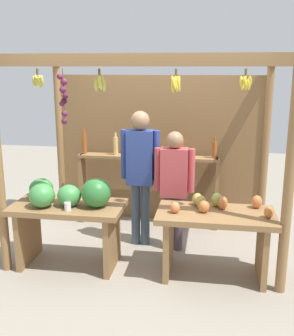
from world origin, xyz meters
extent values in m
plane|color=gray|center=(0.00, 0.00, 0.00)|extent=(12.00, 12.00, 0.00)
cylinder|color=olive|center=(1.47, -0.89, 1.16)|extent=(0.10, 0.10, 2.31)
cylinder|color=olive|center=(-1.47, 0.89, 1.16)|extent=(0.10, 0.10, 2.31)
cylinder|color=olive|center=(1.47, 0.89, 1.16)|extent=(0.10, 0.10, 2.31)
cube|color=olive|center=(0.00, -0.89, 2.25)|extent=(3.03, 0.12, 0.12)
cube|color=olive|center=(-1.47, 0.00, 2.25)|extent=(0.12, 1.89, 0.12)
cube|color=olive|center=(1.47, 0.00, 2.25)|extent=(0.12, 1.89, 0.12)
cube|color=brown|center=(0.00, 0.91, 1.04)|extent=(2.93, 0.04, 2.08)
cylinder|color=brown|center=(-0.37, -0.82, 2.14)|extent=(0.02, 0.02, 0.06)
ellipsoid|color=#D1CC4C|center=(-0.32, -0.81, 2.02)|extent=(0.04, 0.07, 0.13)
ellipsoid|color=#D1CC4C|center=(-0.36, -0.79, 2.05)|extent=(0.08, 0.05, 0.14)
ellipsoid|color=#D1CC4C|center=(-0.38, -0.80, 2.04)|extent=(0.06, 0.07, 0.14)
ellipsoid|color=#D1CC4C|center=(-0.40, -0.84, 2.02)|extent=(0.05, 0.06, 0.14)
ellipsoid|color=#D1CC4C|center=(-0.35, -0.86, 2.04)|extent=(0.06, 0.05, 0.14)
cylinder|color=brown|center=(1.03, -0.70, 2.14)|extent=(0.02, 0.02, 0.06)
ellipsoid|color=yellow|center=(1.07, -0.70, 2.06)|extent=(0.04, 0.06, 0.11)
ellipsoid|color=yellow|center=(1.04, -0.68, 2.03)|extent=(0.06, 0.06, 0.11)
ellipsoid|color=yellow|center=(1.02, -0.66, 2.06)|extent=(0.07, 0.05, 0.11)
ellipsoid|color=yellow|center=(1.01, -0.69, 2.03)|extent=(0.05, 0.06, 0.11)
ellipsoid|color=yellow|center=(0.99, -0.72, 2.06)|extent=(0.05, 0.05, 0.11)
ellipsoid|color=yellow|center=(1.02, -0.74, 2.05)|extent=(0.06, 0.04, 0.11)
ellipsoid|color=yellow|center=(1.05, -0.72, 2.03)|extent=(0.06, 0.06, 0.11)
cylinder|color=brown|center=(-1.03, -0.75, 2.14)|extent=(0.02, 0.02, 0.06)
ellipsoid|color=#D1CC4C|center=(-0.98, -0.76, 2.05)|extent=(0.04, 0.06, 0.11)
ellipsoid|color=#D1CC4C|center=(-1.00, -0.73, 2.06)|extent=(0.06, 0.05, 0.12)
ellipsoid|color=#D1CC4C|center=(-1.03, -0.72, 2.06)|extent=(0.06, 0.04, 0.11)
ellipsoid|color=#D1CC4C|center=(-1.06, -0.73, 2.05)|extent=(0.05, 0.05, 0.11)
ellipsoid|color=#D1CC4C|center=(-1.06, -0.77, 2.05)|extent=(0.05, 0.06, 0.12)
ellipsoid|color=#D1CC4C|center=(-1.03, -0.78, 2.06)|extent=(0.06, 0.04, 0.11)
ellipsoid|color=#D1CC4C|center=(-1.00, -0.78, 2.03)|extent=(0.06, 0.06, 0.12)
cylinder|color=brown|center=(0.37, -0.70, 2.14)|extent=(0.02, 0.02, 0.06)
ellipsoid|color=yellow|center=(0.39, -0.70, 2.04)|extent=(0.04, 0.07, 0.14)
ellipsoid|color=yellow|center=(0.39, -0.68, 2.04)|extent=(0.06, 0.07, 0.14)
ellipsoid|color=yellow|center=(0.37, -0.67, 2.04)|extent=(0.06, 0.04, 0.14)
ellipsoid|color=yellow|center=(0.35, -0.67, 2.04)|extent=(0.06, 0.05, 0.14)
ellipsoid|color=yellow|center=(0.34, -0.68, 2.03)|extent=(0.04, 0.06, 0.14)
ellipsoid|color=yellow|center=(0.34, -0.71, 2.01)|extent=(0.05, 0.06, 0.14)
ellipsoid|color=yellow|center=(0.35, -0.73, 2.04)|extent=(0.08, 0.06, 0.14)
ellipsoid|color=yellow|center=(0.37, -0.72, 2.02)|extent=(0.06, 0.04, 0.14)
ellipsoid|color=yellow|center=(0.39, -0.71, 2.02)|extent=(0.06, 0.07, 0.14)
cylinder|color=#4C422D|center=(-0.81, -0.63, 1.90)|extent=(0.01, 0.01, 0.55)
sphere|color=#601E42|center=(-0.83, -0.66, 2.09)|extent=(0.06, 0.06, 0.06)
sphere|color=#601E42|center=(-0.80, -0.63, 2.04)|extent=(0.07, 0.07, 0.07)
sphere|color=#601E42|center=(-0.81, -0.64, 1.96)|extent=(0.07, 0.07, 0.07)
sphere|color=#47142D|center=(-0.78, -0.66, 1.90)|extent=(0.06, 0.06, 0.06)
sphere|color=#47142D|center=(-0.81, -0.62, 1.85)|extent=(0.07, 0.07, 0.07)
sphere|color=#601E42|center=(-0.83, -0.63, 1.82)|extent=(0.06, 0.06, 0.06)
sphere|color=#601E42|center=(-0.81, -0.62, 1.71)|extent=(0.06, 0.06, 0.06)
sphere|color=#511938|center=(-0.81, -0.63, 1.63)|extent=(0.06, 0.06, 0.06)
cube|color=olive|center=(-0.81, -0.67, 0.69)|extent=(1.23, 0.64, 0.06)
cube|color=olive|center=(-1.30, -0.67, 0.33)|extent=(0.06, 0.58, 0.66)
cube|color=olive|center=(-0.31, -0.67, 0.33)|extent=(0.06, 0.58, 0.66)
ellipsoid|color=#429347|center=(-0.77, -0.71, 0.84)|extent=(0.35, 0.35, 0.24)
ellipsoid|color=#2D7533|center=(-0.47, -0.70, 0.88)|extent=(0.38, 0.38, 0.32)
ellipsoid|color=#429347|center=(-1.05, -0.79, 0.85)|extent=(0.37, 0.37, 0.26)
ellipsoid|color=#38843D|center=(-1.18, -0.51, 0.83)|extent=(0.31, 0.31, 0.24)
cylinder|color=white|center=(-0.74, -0.85, 0.76)|extent=(0.07, 0.07, 0.09)
cube|color=olive|center=(0.81, -0.67, 0.69)|extent=(1.23, 0.64, 0.06)
cube|color=olive|center=(0.31, -0.67, 0.33)|extent=(0.06, 0.58, 0.66)
cube|color=olive|center=(1.30, -0.67, 0.33)|extent=(0.06, 0.58, 0.66)
ellipsoid|color=#CC7038|center=(0.68, -0.69, 0.78)|extent=(0.12, 0.12, 0.13)
ellipsoid|color=#E07F47|center=(0.38, -0.75, 0.78)|extent=(0.11, 0.11, 0.12)
ellipsoid|color=#A8B24C|center=(0.81, -0.48, 0.79)|extent=(0.12, 0.12, 0.15)
ellipsoid|color=#CC7038|center=(1.24, -0.46, 0.79)|extent=(0.16, 0.16, 0.14)
ellipsoid|color=#CC7038|center=(1.33, -0.75, 0.78)|extent=(0.13, 0.13, 0.13)
ellipsoid|color=#B79E47|center=(0.64, -0.57, 0.79)|extent=(0.11, 0.11, 0.15)
ellipsoid|color=#B79E47|center=(0.60, -0.47, 0.78)|extent=(0.15, 0.15, 0.14)
ellipsoid|color=#CC7038|center=(0.88, -0.56, 0.79)|extent=(0.12, 0.12, 0.14)
cube|color=olive|center=(-1.08, 0.67, 0.50)|extent=(0.05, 0.20, 1.00)
cube|color=olive|center=(0.83, 0.67, 0.50)|extent=(0.05, 0.20, 1.00)
cube|color=olive|center=(-0.12, 0.67, 0.98)|extent=(1.91, 0.22, 0.04)
cylinder|color=#994C1E|center=(-1.02, 0.67, 1.15)|extent=(0.07, 0.07, 0.30)
cylinder|color=#994C1E|center=(-1.02, 0.67, 1.33)|extent=(0.03, 0.03, 0.06)
cylinder|color=#D8B266|center=(-0.57, 0.67, 1.13)|extent=(0.07, 0.07, 0.25)
cylinder|color=#D8B266|center=(-0.57, 0.67, 1.28)|extent=(0.03, 0.03, 0.06)
cylinder|color=#D8B266|center=(-0.12, 0.67, 1.14)|extent=(0.06, 0.06, 0.27)
cylinder|color=#D8B266|center=(-0.12, 0.67, 1.30)|extent=(0.03, 0.03, 0.06)
cylinder|color=#994C1E|center=(0.33, 0.67, 1.12)|extent=(0.07, 0.07, 0.23)
cylinder|color=#994C1E|center=(0.33, 0.67, 1.26)|extent=(0.03, 0.03, 0.06)
cylinder|color=#994C1E|center=(0.78, 0.67, 1.11)|extent=(0.07, 0.07, 0.22)
cylinder|color=#994C1E|center=(0.78, 0.67, 1.25)|extent=(0.03, 0.03, 0.06)
cylinder|color=#415466|center=(-0.17, 0.00, 0.40)|extent=(0.11, 0.11, 0.79)
cylinder|color=#415466|center=(-0.05, 0.00, 0.40)|extent=(0.11, 0.11, 0.79)
cube|color=#2D428C|center=(-0.11, 0.00, 1.12)|extent=(0.32, 0.19, 0.67)
cylinder|color=#2D428C|center=(-0.31, 0.00, 1.16)|extent=(0.08, 0.08, 0.60)
cylinder|color=#2D428C|center=(0.09, 0.00, 1.16)|extent=(0.08, 0.08, 0.60)
sphere|color=#997051|center=(-0.11, 0.00, 1.57)|extent=(0.23, 0.23, 0.23)
cylinder|color=#4D3E4C|center=(0.25, -0.09, 0.34)|extent=(0.11, 0.11, 0.69)
cylinder|color=#4D3E4C|center=(0.37, -0.09, 0.34)|extent=(0.11, 0.11, 0.69)
cube|color=#BF474C|center=(0.31, -0.09, 0.98)|extent=(0.32, 0.19, 0.58)
cylinder|color=#BF474C|center=(0.11, -0.09, 1.01)|extent=(0.08, 0.08, 0.52)
cylinder|color=#BF474C|center=(0.51, -0.09, 1.01)|extent=(0.08, 0.08, 0.52)
sphere|color=#997051|center=(0.31, -0.09, 1.37)|extent=(0.20, 0.20, 0.20)
camera|label=1|loc=(0.72, -4.73, 2.20)|focal=43.47mm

